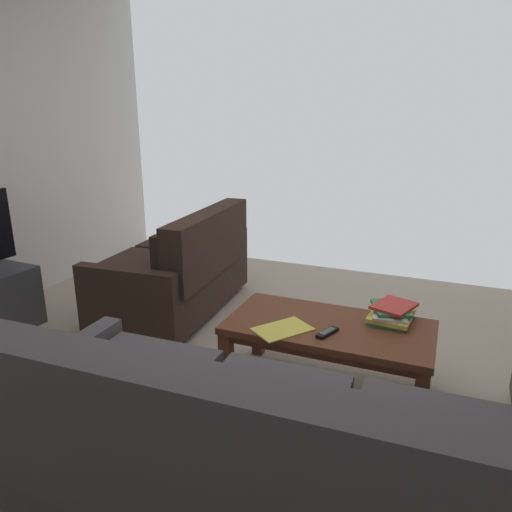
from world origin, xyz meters
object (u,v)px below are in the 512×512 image
book_stack (391,313)px  sofa_main (250,468)px  loveseat_near (180,270)px  coffee_table (329,334)px  loose_magazine (283,329)px  tv_remote (327,333)px

book_stack → sofa_main: bearing=77.3°
loveseat_near → coffee_table: 1.55m
sofa_main → loose_magazine: (0.23, -1.01, 0.05)m
loveseat_near → coffee_table: size_ratio=1.27×
coffee_table → book_stack: bearing=-149.1°
coffee_table → loose_magazine: size_ratio=3.76×
loose_magazine → sofa_main: bearing=139.0°
tv_remote → sofa_main: bearing=89.3°
sofa_main → loveseat_near: bearing=-52.8°
sofa_main → coffee_table: (0.01, -1.18, -0.02)m
loveseat_near → loose_magazine: (-1.17, 0.84, 0.06)m
sofa_main → tv_remote: sofa_main is taller
loveseat_near → loose_magazine: loveseat_near is taller
loveseat_near → tv_remote: loveseat_near is taller
sofa_main → book_stack: sofa_main is taller
sofa_main → loose_magazine: 1.04m
tv_remote → loose_magazine: tv_remote is taller
sofa_main → loveseat_near: 2.32m
loveseat_near → loose_magazine: 1.45m
sofa_main → loveseat_near: (1.40, -1.85, -0.01)m
coffee_table → tv_remote: bearing=99.7°
loose_magazine → loveseat_near: bearing=0.3°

